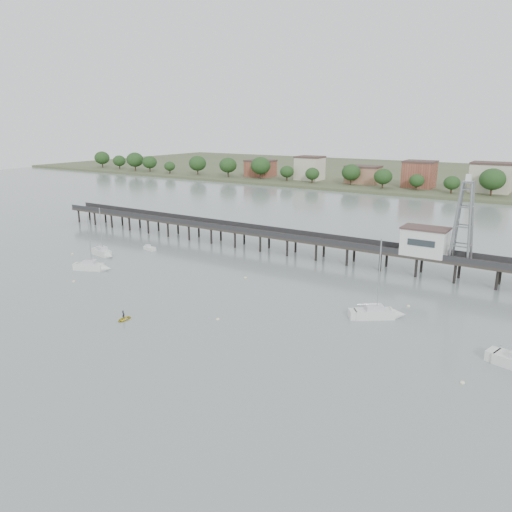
{
  "coord_description": "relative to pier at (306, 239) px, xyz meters",
  "views": [
    {
      "loc": [
        48.0,
        -33.59,
        28.35
      ],
      "look_at": [
        -1.1,
        42.0,
        4.0
      ],
      "focal_mm": 35.0,
      "sensor_mm": 36.0,
      "label": 1
    }
  ],
  "objects": [
    {
      "name": "ground_plane",
      "position": [
        0.0,
        -60.0,
        -3.79
      ],
      "size": [
        500.0,
        500.0,
        0.0
      ],
      "primitive_type": "plane",
      "color": "slate",
      "rests_on": "ground"
    },
    {
      "name": "pier",
      "position": [
        0.0,
        0.0,
        0.0
      ],
      "size": [
        150.0,
        5.0,
        5.5
      ],
      "color": "#2D2823",
      "rests_on": "ground"
    },
    {
      "name": "pier_building",
      "position": [
        25.0,
        0.0,
        2.87
      ],
      "size": [
        8.4,
        5.4,
        5.3
      ],
      "color": "silver",
      "rests_on": "ground"
    },
    {
      "name": "lattice_tower",
      "position": [
        31.5,
        0.0,
        7.31
      ],
      "size": [
        3.2,
        3.2,
        15.5
      ],
      "color": "slate",
      "rests_on": "ground"
    },
    {
      "name": "sailboat_a",
      "position": [
        -29.96,
        -31.87,
        -3.14
      ],
      "size": [
        7.14,
        4.69,
        11.57
      ],
      "rotation": [
        0.0,
        0.0,
        0.42
      ],
      "color": "silver",
      "rests_on": "ground"
    },
    {
      "name": "sailboat_b",
      "position": [
        -36.77,
        -23.73,
        -3.14
      ],
      "size": [
        6.84,
        3.1,
        11.08
      ],
      "rotation": [
        0.0,
        0.0,
        -0.18
      ],
      "color": "silver",
      "rests_on": "ground"
    },
    {
      "name": "sailboat_c",
      "position": [
        25.88,
        -25.08,
        -3.15
      ],
      "size": [
        7.63,
        6.34,
        12.86
      ],
      "rotation": [
        0.0,
        0.0,
        0.62
      ],
      "color": "silver",
      "rests_on": "ground"
    },
    {
      "name": "white_tender",
      "position": [
        -32.51,
        -14.36,
        -3.41
      ],
      "size": [
        3.41,
        1.91,
        1.25
      ],
      "rotation": [
        0.0,
        0.0,
        -0.19
      ],
      "color": "silver",
      "rests_on": "ground"
    },
    {
      "name": "yellow_dinghy",
      "position": [
        -5.76,
        -46.72,
        -3.79
      ],
      "size": [
        1.66,
        0.52,
        2.31
      ],
      "primitive_type": "imported",
      "rotation": [
        0.0,
        0.0,
        0.03
      ],
      "color": "yellow",
      "rests_on": "ground"
    },
    {
      "name": "dinghy_occupant",
      "position": [
        -5.76,
        -46.72,
        -3.79
      ],
      "size": [
        0.61,
        1.33,
        0.31
      ],
      "primitive_type": "imported",
      "rotation": [
        0.0,
        0.0,
        3.03
      ],
      "color": "black",
      "rests_on": "ground"
    },
    {
      "name": "mooring_buoys",
      "position": [
        0.07,
        -30.29,
        -3.71
      ],
      "size": [
        84.53,
        21.36,
        0.39
      ],
      "color": "#F4F3BE",
      "rests_on": "ground"
    },
    {
      "name": "far_shore",
      "position": [
        0.36,
        179.58,
        -2.85
      ],
      "size": [
        500.0,
        170.0,
        10.4
      ],
      "color": "#475133",
      "rests_on": "ground"
    }
  ]
}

